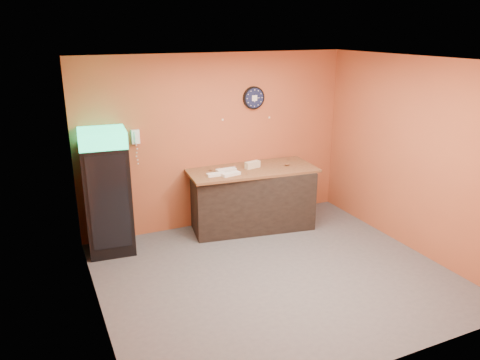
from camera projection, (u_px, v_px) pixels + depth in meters
floor at (274, 274)px, 6.30m from camera, size 4.50×4.50×0.00m
back_wall at (217, 141)px, 7.59m from camera, size 4.50×0.02×2.80m
left_wall at (91, 202)px, 4.97m from camera, size 0.02×4.00×2.80m
right_wall at (413, 156)px, 6.75m from camera, size 0.02×4.00×2.80m
ceiling at (279, 60)px, 5.42m from camera, size 4.50×4.00×0.02m
beverage_cooler at (108, 194)px, 6.68m from camera, size 0.70×0.70×1.83m
prep_counter at (251, 199)px, 7.67m from camera, size 2.04×1.16×0.96m
wall_clock at (254, 98)px, 7.61m from camera, size 0.37×0.06×0.37m
wall_phone at (136, 137)px, 6.95m from camera, size 0.12×0.10×0.21m
butcher_paper at (252, 170)px, 7.51m from camera, size 2.13×1.08×0.04m
sub_roll_stack at (253, 165)px, 7.52m from camera, size 0.27×0.15×0.11m
wrapped_sandwich_left at (216, 174)px, 7.14m from camera, size 0.29×0.12×0.04m
wrapped_sandwich_mid at (231, 174)px, 7.16m from camera, size 0.32×0.17×0.04m
wrapped_sandwich_right at (226, 170)px, 7.35m from camera, size 0.32×0.13×0.04m
kitchen_tool at (234, 168)px, 7.42m from camera, size 0.06×0.06×0.06m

